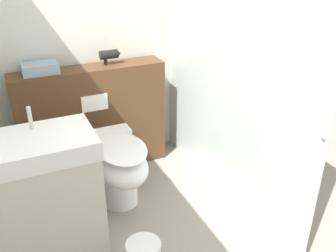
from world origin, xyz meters
The scene contains 7 objects.
wall_back centered at (0.00, 2.06, 1.25)m, with size 8.00×0.06×2.50m.
partition_panel centered at (-0.41, 1.87, 0.48)m, with size 1.28×0.26×0.96m.
shower_glass centered at (0.42, 1.05, 1.01)m, with size 0.04×1.95×2.02m.
toilet centered at (-0.38, 1.23, 0.35)m, with size 0.36×0.68×0.56m.
sink_vanity centered at (-0.96, 0.85, 0.46)m, with size 0.65×0.43×1.06m.
hair_drier centered at (-0.21, 1.88, 1.04)m, with size 0.18×0.08×0.12m.
folded_towel centered at (-0.78, 1.88, 1.00)m, with size 0.28×0.19×0.08m.
Camera 1 is at (-1.05, -1.12, 1.89)m, focal length 40.00 mm.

